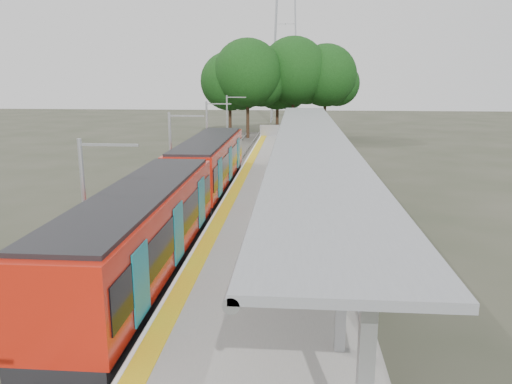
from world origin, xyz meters
TOP-DOWN VIEW (x-y plane):
  - trackbed at (-4.50, 20.00)m, footprint 3.00×70.00m
  - platform at (0.00, 20.00)m, footprint 6.00×50.00m
  - tactile_strip at (-2.55, 20.00)m, footprint 0.60×50.00m
  - end_fence at (0.00, 44.95)m, footprint 6.00×0.10m
  - train at (-4.50, 14.38)m, footprint 2.74×27.60m
  - canopy at (1.61, 16.19)m, footprint 3.27×38.00m
  - tree_cluster at (-1.36, 51.61)m, footprint 18.48×11.74m
  - catenary_masts at (-6.22, 19.00)m, footprint 2.08×48.16m
  - bench_near at (2.51, 10.72)m, footprint 1.17×1.71m
  - bench_mid at (1.96, 10.78)m, footprint 0.86×1.46m
  - bench_far at (1.59, 26.90)m, footprint 0.88×1.72m
  - info_pillar_near at (1.68, 9.15)m, footprint 0.43×0.43m
  - info_pillar_far at (1.67, 15.86)m, footprint 0.44×0.44m
  - litter_bin at (0.73, 15.04)m, footprint 0.55×0.55m

SIDE VIEW (x-z plane):
  - trackbed at x=-4.50m, z-range 0.00..0.24m
  - platform at x=0.00m, z-range 0.00..1.00m
  - tactile_strip at x=-2.55m, z-range 1.00..1.02m
  - litter_bin at x=0.73m, z-range 1.00..1.93m
  - bench_mid at x=1.96m, z-range 1.03..1.98m
  - bench_far at x=1.59m, z-range 1.03..2.16m
  - bench_near at x=2.51m, z-range 1.03..2.16m
  - end_fence at x=0.00m, z-range 1.00..2.20m
  - info_pillar_near at x=1.68m, z-range 0.87..2.77m
  - info_pillar_far at x=1.67m, z-range 0.87..2.83m
  - train at x=-4.50m, z-range 0.24..3.86m
  - catenary_masts at x=-6.22m, z-range 0.21..5.61m
  - canopy at x=1.61m, z-range 2.37..6.03m
  - tree_cluster at x=-1.36m, z-range 1.39..13.33m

